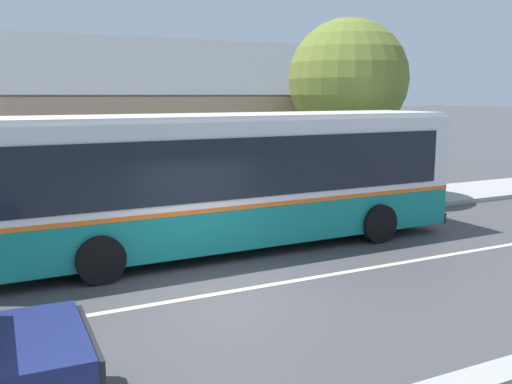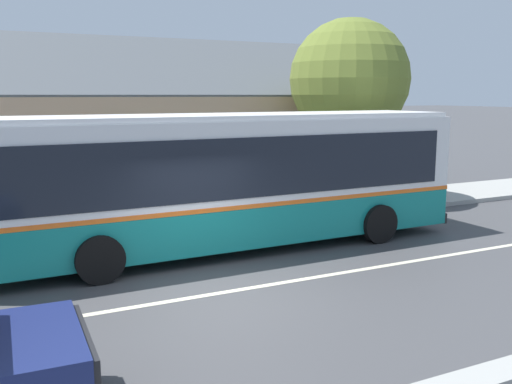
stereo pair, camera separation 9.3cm
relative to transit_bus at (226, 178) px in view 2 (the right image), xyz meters
name	(u,v)px [view 2 (the right image)]	position (x,y,z in m)	size (l,w,h in m)	color
ground_plane	(224,292)	(-1.31, -2.90, -1.77)	(300.00, 300.00, 0.00)	#424244
sidewalk_far	(141,226)	(-1.31, 3.10, -1.70)	(60.00, 3.00, 0.15)	#9E9E99
lane_divider_stripe	(224,292)	(-1.31, -2.90, -1.77)	(60.00, 0.16, 0.01)	beige
community_building	(59,141)	(-2.47, 10.50, 0.22)	(23.89, 9.37, 7.08)	tan
transit_bus	(226,178)	(0.00, 0.00, 0.00)	(12.21, 2.89, 3.30)	#147F7A
bench_down_street	(64,217)	(-3.42, 2.88, -1.21)	(1.63, 0.51, 0.94)	brown
street_tree_primary	(350,80)	(6.41, 3.99, 2.51)	(4.15, 4.15, 6.37)	#4C3828
bus_stop_sign	(403,160)	(7.32, 2.09, -0.13)	(0.36, 0.07, 2.40)	gray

